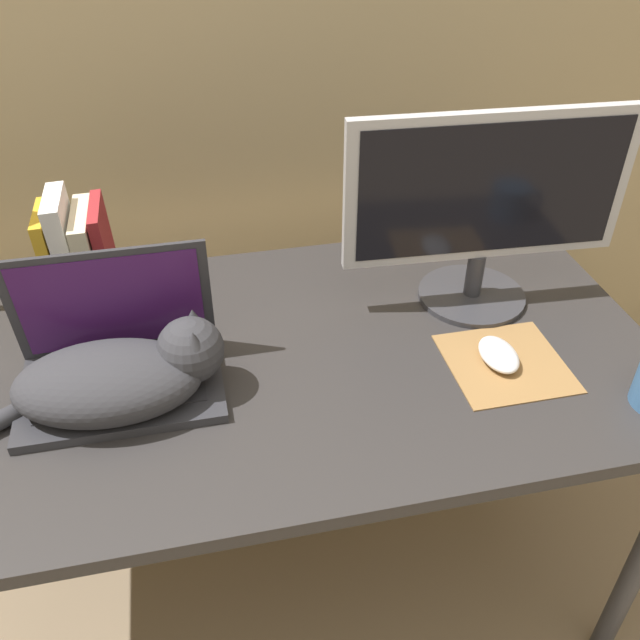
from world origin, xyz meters
TOP-DOWN VIEW (x-y plane):
  - desk at (0.00, 0.38)m, footprint 1.47×0.76m
  - laptop at (-0.27, 0.37)m, footprint 0.35×0.23m
  - cat at (-0.26, 0.31)m, footprint 0.44×0.20m
  - external_monitor at (0.45, 0.48)m, footprint 0.56×0.22m
  - mousepad at (0.43, 0.27)m, footprint 0.21×0.21m
  - computer_mouse at (0.41, 0.28)m, footprint 0.07×0.11m
  - book_row at (-0.34, 0.66)m, footprint 0.13×0.17m
  - webcam at (-0.18, 0.71)m, footprint 0.05×0.05m

SIDE VIEW (x-z plane):
  - desk at x=0.00m, z-range 0.29..1.01m
  - mousepad at x=0.43m, z-range 0.72..0.72m
  - computer_mouse at x=0.41m, z-range 0.72..0.75m
  - webcam at x=-0.18m, z-range 0.73..0.80m
  - laptop at x=-0.27m, z-range 0.65..0.89m
  - cat at x=-0.26m, z-range 0.71..0.86m
  - book_row at x=-0.34m, z-range 0.71..0.94m
  - external_monitor at x=0.45m, z-range 0.74..1.14m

